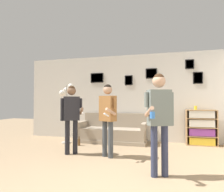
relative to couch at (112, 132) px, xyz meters
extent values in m
cube|color=beige|center=(0.72, 0.42, 1.07)|extent=(7.55, 0.06, 2.70)
cube|color=black|center=(1.14, 0.38, 1.80)|extent=(0.34, 0.02, 0.31)
cube|color=gray|center=(1.14, 0.37, 1.80)|extent=(0.29, 0.01, 0.27)
cube|color=black|center=(-0.63, 0.38, 1.72)|extent=(0.43, 0.02, 0.31)
cube|color=gray|center=(-0.63, 0.37, 1.72)|extent=(0.39, 0.01, 0.27)
cube|color=black|center=(2.25, 0.38, 2.03)|extent=(0.24, 0.02, 0.28)
cube|color=gray|center=(2.25, 0.37, 2.03)|extent=(0.20, 0.01, 0.23)
cube|color=black|center=(0.43, 0.38, 1.61)|extent=(0.25, 0.02, 0.31)
cube|color=gray|center=(0.43, 0.37, 1.61)|extent=(0.20, 0.01, 0.26)
cube|color=black|center=(2.47, 0.38, 1.62)|extent=(0.26, 0.02, 0.34)
cube|color=beige|center=(2.47, 0.37, 1.62)|extent=(0.22, 0.01, 0.30)
cube|color=gray|center=(0.00, -0.05, -0.23)|extent=(2.03, 0.80, 0.10)
cube|color=gray|center=(0.00, -0.05, -0.02)|extent=(1.97, 0.74, 0.32)
cube|color=gray|center=(0.00, 0.28, 0.35)|extent=(1.97, 0.14, 0.44)
cube|color=gray|center=(-0.96, -0.05, 0.23)|extent=(0.12, 0.74, 0.18)
cube|color=gray|center=(0.96, -0.05, 0.23)|extent=(0.12, 0.74, 0.18)
cube|color=#A87F51|center=(2.12, 0.20, 0.21)|extent=(0.02, 0.30, 0.99)
cube|color=#A87F51|center=(2.90, 0.20, 0.21)|extent=(0.02, 0.30, 0.99)
cube|color=#A87F51|center=(2.51, 0.34, 0.21)|extent=(0.81, 0.01, 0.99)
cube|color=#A87F51|center=(2.51, 0.20, -0.27)|extent=(0.76, 0.30, 0.02)
cube|color=#A87F51|center=(2.51, 0.20, 0.69)|extent=(0.76, 0.30, 0.02)
cube|color=#A87F51|center=(2.51, 0.20, -0.04)|extent=(0.76, 0.30, 0.02)
cube|color=#A87F51|center=(2.51, 0.20, 0.21)|extent=(0.76, 0.30, 0.02)
cube|color=#A87F51|center=(2.51, 0.20, 0.46)|extent=(0.76, 0.30, 0.02)
cube|color=gold|center=(2.51, 0.19, -0.16)|extent=(0.65, 0.26, 0.19)
cube|color=#7F3889|center=(2.51, 0.19, 0.08)|extent=(0.65, 0.26, 0.19)
cube|color=beige|center=(2.51, 0.19, 0.33)|extent=(0.65, 0.26, 0.19)
cube|color=beige|center=(2.51, 0.19, 0.58)|extent=(0.65, 0.26, 0.19)
cylinder|color=#ADA89E|center=(-1.28, -0.49, -0.27)|extent=(0.28, 0.28, 0.03)
cylinder|color=#ADA89E|center=(-1.28, -0.49, 0.59)|extent=(0.03, 0.03, 1.69)
cylinder|color=#ADA89E|center=(-1.21, -0.49, 1.40)|extent=(0.02, 0.16, 0.02)
sphere|color=white|center=(-1.14, -0.49, 1.37)|extent=(0.19, 0.19, 0.19)
cylinder|color=#ADA89E|center=(-1.32, -0.43, 1.30)|extent=(0.15, 0.09, 0.02)
sphere|color=white|center=(-1.35, -0.37, 1.27)|extent=(0.19, 0.19, 0.19)
cylinder|color=#ADA89E|center=(-1.32, -0.55, 1.20)|extent=(0.15, 0.09, 0.02)
sphere|color=white|center=(-1.35, -0.61, 1.17)|extent=(0.19, 0.19, 0.19)
cylinder|color=black|center=(-0.64, -1.65, 0.10)|extent=(0.11, 0.11, 0.78)
cylinder|color=black|center=(-0.49, -1.55, 0.10)|extent=(0.11, 0.11, 0.78)
cube|color=#232328|center=(-0.56, -1.60, 0.77)|extent=(0.41, 0.36, 0.55)
sphere|color=brown|center=(-0.56, -1.60, 1.18)|extent=(0.20, 0.20, 0.20)
sphere|color=#382314|center=(-0.56, -1.60, 1.21)|extent=(0.17, 0.17, 0.17)
cylinder|color=#232328|center=(-0.38, -1.49, 0.89)|extent=(0.07, 0.07, 0.23)
cylinder|color=brown|center=(-0.31, -1.60, 0.71)|extent=(0.20, 0.28, 0.18)
cylinder|color=white|center=(-0.24, -1.71, 0.65)|extent=(0.10, 0.14, 0.09)
cylinder|color=#232328|center=(-0.75, -1.71, 0.75)|extent=(0.07, 0.07, 0.52)
cylinder|color=#3D4247|center=(0.24, -1.58, 0.11)|extent=(0.11, 0.11, 0.78)
cylinder|color=#3D4247|center=(0.40, -1.66, 0.11)|extent=(0.11, 0.11, 0.78)
cube|color=#936033|center=(0.32, -1.62, 0.78)|extent=(0.41, 0.35, 0.56)
sphere|color=tan|center=(0.32, -1.62, 1.19)|extent=(0.20, 0.20, 0.20)
sphere|color=black|center=(0.32, -1.62, 1.22)|extent=(0.17, 0.17, 0.17)
cylinder|color=#936033|center=(0.51, -1.72, 0.90)|extent=(0.07, 0.07, 0.24)
cylinder|color=tan|center=(0.45, -1.84, 0.72)|extent=(0.19, 0.28, 0.18)
cylinder|color=white|center=(0.39, -1.95, 0.66)|extent=(0.10, 0.14, 0.09)
cylinder|color=#936033|center=(0.13, -1.52, 0.75)|extent=(0.07, 0.07, 0.52)
cylinder|color=#2D334C|center=(1.37, -2.53, 0.13)|extent=(0.11, 0.11, 0.82)
cylinder|color=#2D334C|center=(1.54, -2.46, 0.13)|extent=(0.11, 0.11, 0.82)
cube|color=slate|center=(1.46, -2.50, 0.83)|extent=(0.41, 0.33, 0.58)
sphere|color=tan|center=(1.46, -2.50, 1.26)|extent=(0.21, 0.21, 0.21)
sphere|color=#382314|center=(1.46, -2.50, 1.30)|extent=(0.18, 0.18, 0.18)
cylinder|color=slate|center=(1.65, -2.41, 0.81)|extent=(0.07, 0.07, 0.55)
cylinder|color=slate|center=(1.26, -2.58, 0.96)|extent=(0.07, 0.07, 0.25)
cylinder|color=tan|center=(1.31, -2.71, 0.77)|extent=(0.18, 0.30, 0.18)
cylinder|color=blue|center=(1.37, -2.83, 0.73)|extent=(0.08, 0.08, 0.10)
cylinder|color=brown|center=(-0.77, -0.72, -0.20)|extent=(0.07, 0.07, 0.17)
cylinder|color=brown|center=(-0.77, -0.72, -0.07)|extent=(0.03, 0.03, 0.07)
cylinder|color=yellow|center=(2.37, 0.20, 0.76)|extent=(0.08, 0.08, 0.11)
camera|label=1|loc=(1.56, -5.84, 0.92)|focal=32.00mm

